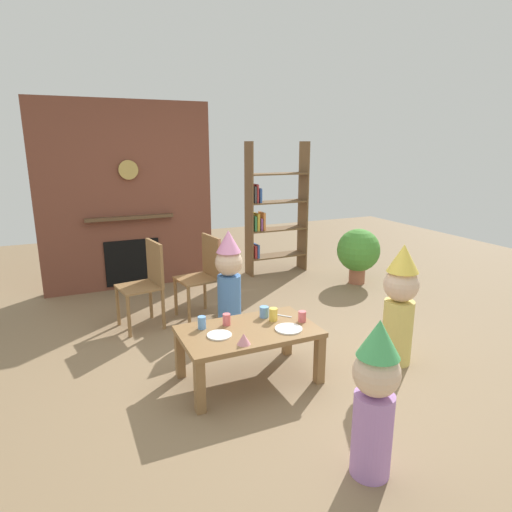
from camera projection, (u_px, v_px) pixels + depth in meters
name	position (u px, v px, depth m)	size (l,w,h in m)	color
ground_plane	(259.00, 358.00, 3.95)	(12.00, 12.00, 0.00)	#846B4C
brick_fireplace_feature	(127.00, 198.00, 5.67)	(2.20, 0.28, 2.40)	brown
bookshelf	(272.00, 214.00, 6.37)	(0.90, 0.28, 1.90)	brown
coffee_table	(249.00, 337.00, 3.50)	(1.08, 0.64, 0.44)	olive
paper_cup_near_left	(202.00, 323.00, 3.48)	(0.06, 0.06, 0.10)	#669EE0
paper_cup_near_right	(227.00, 319.00, 3.55)	(0.06, 0.06, 0.09)	#E5666B
paper_cup_center	(264.00, 312.00, 3.71)	(0.08, 0.08, 0.09)	#669EE0
paper_cup_far_left	(302.00, 316.00, 3.62)	(0.07, 0.07, 0.09)	#E5666B
paper_cup_far_right	(273.00, 314.00, 3.64)	(0.07, 0.07, 0.11)	#F2CC4C
paper_plate_front	(219.00, 335.00, 3.36)	(0.19, 0.19, 0.01)	white
paper_plate_rear	(289.00, 329.00, 3.47)	(0.22, 0.22, 0.01)	white
birthday_cake_slice	(244.00, 339.00, 3.21)	(0.10, 0.10, 0.08)	pink
table_fork	(283.00, 316.00, 3.75)	(0.15, 0.02, 0.01)	silver
child_with_cone_hat	(375.00, 395.00, 2.45)	(0.27, 0.27, 0.96)	#B27FCC
child_in_pink	(400.00, 302.00, 3.74)	(0.29, 0.29, 1.06)	#E0CC66
child_by_the_chairs	(229.00, 276.00, 4.53)	(0.28, 0.28, 1.02)	#4C7FC6
dining_chair_left	(147.00, 279.00, 4.54)	(0.46, 0.46, 0.90)	olive
dining_chair_middle	(204.00, 271.00, 4.80)	(0.45, 0.45, 0.90)	olive
potted_plant_tall	(358.00, 251.00, 5.96)	(0.58, 0.58, 0.76)	#9E5B42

